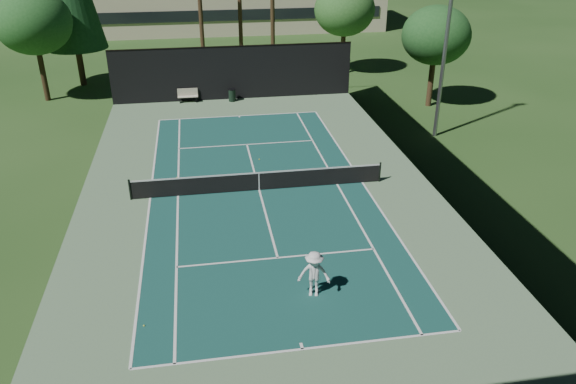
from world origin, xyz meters
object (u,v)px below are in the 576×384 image
object	(u,v)px
tennis_ball_d	(177,178)
trash_bin	(232,95)
tennis_net	(259,181)
park_bench	(188,95)
tennis_ball_c	(259,159)
tennis_ball_b	(255,184)
tennis_ball_a	(144,326)
player	(314,274)

from	to	relation	value
tennis_ball_d	trash_bin	xyz separation A→B (m)	(3.99, 13.26, 0.44)
tennis_net	park_bench	xyz separation A→B (m)	(-3.49, 15.78, -0.01)
tennis_ball_c	park_bench	distance (m)	12.51
tennis_net	tennis_ball_b	world-z (taller)	tennis_net
tennis_ball_a	tennis_ball_b	bearing A→B (deg)	64.45
player	tennis_ball_b	size ratio (longest dim) A/B	30.32
player	trash_bin	distance (m)	24.53
tennis_ball_a	tennis_ball_c	bearing A→B (deg)	67.71
player	tennis_ball_c	world-z (taller)	player
tennis_net	player	size ratio (longest dim) A/B	6.95
player	tennis_ball_a	xyz separation A→B (m)	(-6.14, -0.79, -0.90)
tennis_net	tennis_ball_c	xyz separation A→B (m)	(0.47, 3.93, -0.52)
tennis_net	player	world-z (taller)	player
tennis_net	tennis_ball_a	bearing A→B (deg)	-117.70
player	tennis_ball_d	size ratio (longest dim) A/B	27.27
tennis_net	tennis_ball_a	size ratio (longest dim) A/B	206.80
tennis_ball_b	tennis_ball_c	world-z (taller)	tennis_ball_c
player	tennis_ball_c	xyz separation A→B (m)	(-0.49, 13.00, -0.89)
trash_bin	park_bench	bearing A→B (deg)	173.94
tennis_ball_c	tennis_ball_d	distance (m)	4.98
tennis_ball_a	tennis_ball_c	size ratio (longest dim) A/B	0.88
tennis_ball_b	trash_bin	size ratio (longest dim) A/B	0.06
tennis_ball_a	tennis_ball_b	distance (m)	11.75
tennis_net	park_bench	size ratio (longest dim) A/B	8.60
tennis_ball_d	player	bearing A→B (deg)	-65.39
player	tennis_ball_a	distance (m)	6.25
tennis_ball_b	tennis_net	bearing A→B (deg)	-81.59
player	tennis_ball_b	bearing A→B (deg)	111.10
tennis_ball_b	park_bench	distance (m)	15.43
tennis_ball_b	trash_bin	xyz separation A→B (m)	(-0.09, 14.69, 0.45)
tennis_ball_c	tennis_net	bearing A→B (deg)	-96.89
trash_bin	tennis_net	bearing A→B (deg)	-89.25
tennis_net	tennis_ball_a	distance (m)	11.15
tennis_ball_b	trash_bin	world-z (taller)	trash_bin
player	park_bench	bearing A→B (deg)	115.03
tennis_ball_a	tennis_ball_c	xyz separation A→B (m)	(5.65, 13.79, 0.00)
tennis_ball_d	park_bench	distance (m)	13.63
tennis_ball_b	tennis_ball_d	distance (m)	4.33
player	trash_bin	world-z (taller)	player
tennis_ball_c	trash_bin	world-z (taller)	trash_bin
tennis_net	tennis_ball_d	distance (m)	4.75
tennis_net	tennis_ball_c	bearing A→B (deg)	83.11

